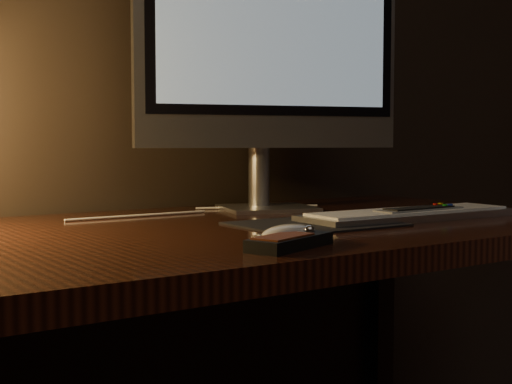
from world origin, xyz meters
TOP-DOWN VIEW (x-y plane):
  - desk at (0.00, 1.93)m, footprint 1.60×0.75m
  - monitor at (0.28, 2.04)m, footprint 0.58×0.22m
  - keyboard at (0.41, 1.75)m, footprint 0.48×0.15m
  - mousepad at (0.19, 1.77)m, footprint 0.28×0.23m
  - mouse at (0.01, 1.61)m, footprint 0.11×0.07m
  - media_remote at (-0.02, 1.57)m, footprint 0.16×0.10m
  - tv_remote at (0.42, 1.74)m, footprint 0.20×0.05m
  - cable at (0.14, 2.08)m, footprint 0.58×0.13m

SIDE VIEW (x-z plane):
  - desk at x=0.00m, z-range 0.25..1.00m
  - mousepad at x=0.19m, z-range 0.75..0.75m
  - cable at x=0.14m, z-range 0.75..0.76m
  - keyboard at x=0.41m, z-range 0.75..0.77m
  - mouse at x=0.01m, z-range 0.75..0.77m
  - media_remote at x=-0.02m, z-range 0.75..0.77m
  - tv_remote at x=0.42m, z-range 0.75..0.77m
  - monitor at x=0.28m, z-range 0.81..1.43m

